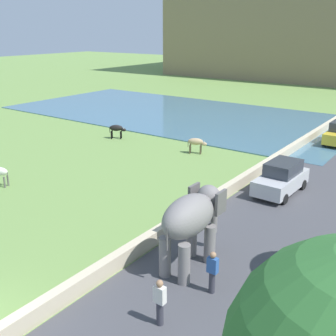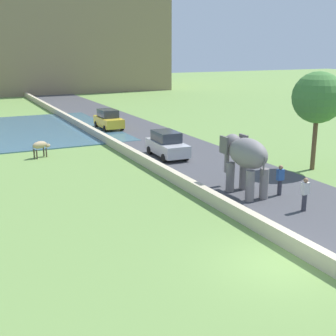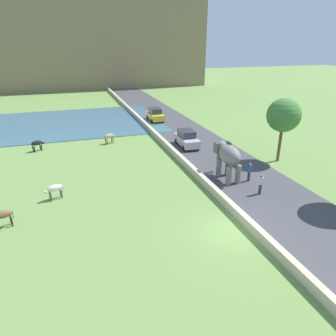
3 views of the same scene
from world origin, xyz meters
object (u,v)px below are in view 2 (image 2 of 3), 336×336
person_trailing (305,194)px  car_yellow (108,119)px  elephant (245,156)px  person_beside_elephant (280,180)px  car_silver (167,145)px  cow_tan (40,146)px

person_trailing → car_yellow: 24.88m
elephant → car_yellow: (-0.00, 21.53, -1.14)m
person_beside_elephant → car_silver: bearing=98.4°
elephant → car_yellow: elephant is taller
person_beside_elephant → car_silver: car_silver is taller
elephant → person_beside_elephant: (1.49, -1.00, -1.16)m
person_beside_elephant → person_trailing: bearing=-101.5°
elephant → person_beside_elephant: size_ratio=2.13×
elephant → car_silver: elephant is taller
elephant → person_trailing: (1.02, -3.33, -1.16)m
car_yellow → person_beside_elephant: bearing=-86.2°
person_beside_elephant → cow_tan: 16.65m
elephant → cow_tan: size_ratio=2.47×
car_silver → cow_tan: car_silver is taller
person_beside_elephant → car_yellow: 22.58m
elephant → car_silver: (0.00, 9.10, -1.14)m
car_yellow → cow_tan: size_ratio=2.86×
person_beside_elephant → cow_tan: bearing=124.0°
person_trailing → car_silver: bearing=94.7°
car_silver → car_yellow: (-0.00, 12.43, 0.00)m
elephant → person_trailing: elephant is taller
person_beside_elephant → car_yellow: car_yellow is taller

